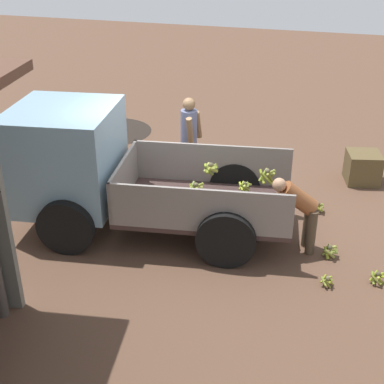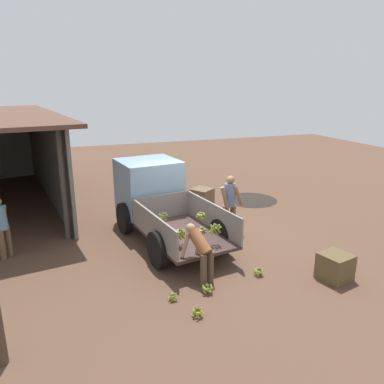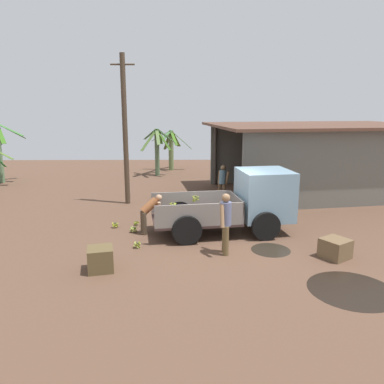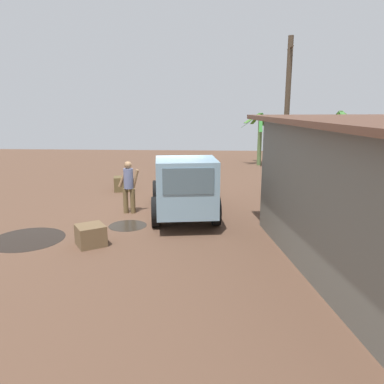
# 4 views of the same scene
# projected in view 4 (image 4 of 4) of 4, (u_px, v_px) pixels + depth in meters

# --- Properties ---
(ground) EXTENTS (36.00, 36.00, 0.00)m
(ground) POSITION_uv_depth(u_px,v_px,m) (165.00, 213.00, 12.61)
(ground) COLOR brown
(mud_patch_0) EXTENTS (1.98, 1.98, 0.01)m
(mud_patch_0) POSITION_uv_depth(u_px,v_px,m) (27.00, 239.00, 10.15)
(mud_patch_0) COLOR black
(mud_patch_0) RESTS_ON ground
(mud_patch_1) EXTENTS (1.14, 1.14, 0.01)m
(mud_patch_1) POSITION_uv_depth(u_px,v_px,m) (128.00, 226.00, 11.29)
(mud_patch_1) COLOR black
(mud_patch_1) RESTS_ON ground
(cargo_truck) EXTENTS (4.71, 2.50, 2.06)m
(cargo_truck) POSITION_uv_depth(u_px,v_px,m) (185.00, 189.00, 11.23)
(cargo_truck) COLOR #392926
(cargo_truck) RESTS_ON ground
(utility_pole) EXTENTS (0.97, 0.21, 6.18)m
(utility_pole) POSITION_uv_depth(u_px,v_px,m) (287.00, 116.00, 15.12)
(utility_pole) COLOR #473829
(utility_pole) RESTS_ON ground
(banana_palm_0) EXTENTS (2.84, 2.18, 2.28)m
(banana_palm_0) POSITION_uv_depth(u_px,v_px,m) (318.00, 143.00, 23.05)
(banana_palm_0) COLOR #516042
(banana_palm_0) RESTS_ON ground
(banana_palm_2) EXTENTS (2.54, 2.30, 3.10)m
(banana_palm_2) POSITION_uv_depth(u_px,v_px,m) (260.00, 136.00, 22.33)
(banana_palm_2) COLOR #55703F
(banana_palm_2) RESTS_ON ground
(banana_palm_4) EXTENTS (2.45, 2.03, 3.23)m
(banana_palm_4) POSITION_uv_depth(u_px,v_px,m) (339.00, 135.00, 22.52)
(banana_palm_4) COLOR #607F58
(banana_palm_4) RESTS_ON ground
(person_foreground_visitor) EXTENTS (0.34, 0.73, 1.76)m
(person_foreground_visitor) POSITION_uv_depth(u_px,v_px,m) (129.00, 185.00, 12.42)
(person_foreground_visitor) COLOR brown
(person_foreground_visitor) RESTS_ON ground
(person_worker_loading) EXTENTS (0.74, 0.70, 1.28)m
(person_worker_loading) POSITION_uv_depth(u_px,v_px,m) (188.00, 179.00, 14.60)
(person_worker_loading) COLOR #4D3E2D
(person_worker_loading) RESTS_ON ground
(person_bystander_near_shed) EXTENTS (0.54, 0.48, 1.60)m
(person_bystander_near_shed) POSITION_uv_depth(u_px,v_px,m) (317.00, 193.00, 11.61)
(person_bystander_near_shed) COLOR brown
(person_bystander_near_shed) RESTS_ON ground
(banana_bunch_on_ground_0) EXTENTS (0.24, 0.23, 0.20)m
(banana_bunch_on_ground_0) POSITION_uv_depth(u_px,v_px,m) (203.00, 188.00, 15.93)
(banana_bunch_on_ground_0) COLOR #4A4330
(banana_bunch_on_ground_0) RESTS_ON ground
(banana_bunch_on_ground_1) EXTENTS (0.19, 0.21, 0.17)m
(banana_bunch_on_ground_1) POSITION_uv_depth(u_px,v_px,m) (209.00, 192.00, 15.24)
(banana_bunch_on_ground_1) COLOR brown
(banana_bunch_on_ground_1) RESTS_ON ground
(banana_bunch_on_ground_2) EXTENTS (0.22, 0.22, 0.20)m
(banana_bunch_on_ground_2) POSITION_uv_depth(u_px,v_px,m) (155.00, 193.00, 15.07)
(banana_bunch_on_ground_2) COLOR brown
(banana_bunch_on_ground_2) RESTS_ON ground
(banana_bunch_on_ground_3) EXTENTS (0.25, 0.26, 0.21)m
(banana_bunch_on_ground_3) POSITION_uv_depth(u_px,v_px,m) (190.00, 191.00, 15.27)
(banana_bunch_on_ground_3) COLOR #4C4531
(banana_bunch_on_ground_3) RESTS_ON ground
(wooden_crate_0) EXTENTS (0.75, 0.75, 0.61)m
(wooden_crate_0) POSITION_uv_depth(u_px,v_px,m) (122.00, 184.00, 15.82)
(wooden_crate_0) COLOR brown
(wooden_crate_0) RESTS_ON ground
(wooden_crate_1) EXTENTS (0.94, 0.94, 0.54)m
(wooden_crate_1) POSITION_uv_depth(u_px,v_px,m) (91.00, 235.00, 9.66)
(wooden_crate_1) COLOR brown
(wooden_crate_1) RESTS_ON ground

